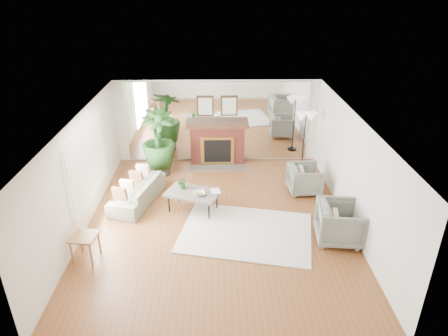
{
  "coord_description": "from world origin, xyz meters",
  "views": [
    {
      "loc": [
        0.01,
        -7.85,
        5.17
      ],
      "look_at": [
        0.15,
        0.6,
        1.1
      ],
      "focal_mm": 32.0,
      "sensor_mm": 36.0,
      "label": 1
    }
  ],
  "objects_px": {
    "coffee_table": "(193,194)",
    "sofa": "(138,192)",
    "armchair_back": "(305,179)",
    "potted_ficus": "(158,141)",
    "fireplace": "(217,143)",
    "armchair_front": "(340,223)",
    "side_table": "(84,240)",
    "floor_lamp": "(306,122)"
  },
  "relations": [
    {
      "from": "fireplace",
      "to": "side_table",
      "type": "xyz_separation_m",
      "value": [
        -2.65,
        -4.57,
        -0.19
      ]
    },
    {
      "from": "coffee_table",
      "to": "armchair_back",
      "type": "distance_m",
      "value": 3.02
    },
    {
      "from": "side_table",
      "to": "fireplace",
      "type": "bearing_deg",
      "value": 59.91
    },
    {
      "from": "side_table",
      "to": "potted_ficus",
      "type": "height_order",
      "value": "potted_ficus"
    },
    {
      "from": "coffee_table",
      "to": "sofa",
      "type": "bearing_deg",
      "value": 162.8
    },
    {
      "from": "armchair_front",
      "to": "potted_ficus",
      "type": "bearing_deg",
      "value": 58.62
    },
    {
      "from": "armchair_back",
      "to": "potted_ficus",
      "type": "relative_size",
      "value": 0.43
    },
    {
      "from": "armchair_front",
      "to": "coffee_table",
      "type": "bearing_deg",
      "value": 74.45
    },
    {
      "from": "armchair_back",
      "to": "potted_ficus",
      "type": "xyz_separation_m",
      "value": [
        -3.94,
        1.11,
        0.66
      ]
    },
    {
      "from": "floor_lamp",
      "to": "armchair_front",
      "type": "bearing_deg",
      "value": -87.58
    },
    {
      "from": "sofa",
      "to": "armchair_front",
      "type": "bearing_deg",
      "value": 84.85
    },
    {
      "from": "fireplace",
      "to": "potted_ficus",
      "type": "height_order",
      "value": "fireplace"
    },
    {
      "from": "armchair_back",
      "to": "floor_lamp",
      "type": "distance_m",
      "value": 1.7
    },
    {
      "from": "coffee_table",
      "to": "sofa",
      "type": "xyz_separation_m",
      "value": [
        -1.42,
        0.44,
        -0.18
      ]
    },
    {
      "from": "fireplace",
      "to": "sofa",
      "type": "xyz_separation_m",
      "value": [
        -2.02,
        -2.3,
        -0.38
      ]
    },
    {
      "from": "sofa",
      "to": "armchair_front",
      "type": "relative_size",
      "value": 2.03
    },
    {
      "from": "sofa",
      "to": "armchair_front",
      "type": "distance_m",
      "value": 4.93
    },
    {
      "from": "sofa",
      "to": "floor_lamp",
      "type": "xyz_separation_m",
      "value": [
        4.48,
        1.69,
        1.24
      ]
    },
    {
      "from": "fireplace",
      "to": "armchair_front",
      "type": "xyz_separation_m",
      "value": [
        2.6,
        -4.01,
        -0.23
      ]
    },
    {
      "from": "fireplace",
      "to": "sofa",
      "type": "distance_m",
      "value": 3.08
    },
    {
      "from": "side_table",
      "to": "potted_ficus",
      "type": "relative_size",
      "value": 0.29
    },
    {
      "from": "side_table",
      "to": "floor_lamp",
      "type": "xyz_separation_m",
      "value": [
        5.11,
        3.97,
        1.05
      ]
    },
    {
      "from": "coffee_table",
      "to": "sofa",
      "type": "relative_size",
      "value": 0.74
    },
    {
      "from": "fireplace",
      "to": "side_table",
      "type": "height_order",
      "value": "fireplace"
    },
    {
      "from": "armchair_back",
      "to": "floor_lamp",
      "type": "xyz_separation_m",
      "value": [
        0.17,
        1.25,
        1.15
      ]
    },
    {
      "from": "coffee_table",
      "to": "potted_ficus",
      "type": "height_order",
      "value": "potted_ficus"
    },
    {
      "from": "fireplace",
      "to": "potted_ficus",
      "type": "xyz_separation_m",
      "value": [
        -1.65,
        -0.74,
        0.38
      ]
    },
    {
      "from": "floor_lamp",
      "to": "fireplace",
      "type": "bearing_deg",
      "value": 166.15
    },
    {
      "from": "sofa",
      "to": "side_table",
      "type": "bearing_deg",
      "value": -0.28
    },
    {
      "from": "side_table",
      "to": "coffee_table",
      "type": "bearing_deg",
      "value": 41.94
    },
    {
      "from": "fireplace",
      "to": "sofa",
      "type": "relative_size",
      "value": 1.06
    },
    {
      "from": "side_table",
      "to": "floor_lamp",
      "type": "relative_size",
      "value": 0.32
    },
    {
      "from": "coffee_table",
      "to": "armchair_back",
      "type": "bearing_deg",
      "value": 16.92
    },
    {
      "from": "potted_ficus",
      "to": "fireplace",
      "type": "bearing_deg",
      "value": 24.18
    },
    {
      "from": "sofa",
      "to": "armchair_back",
      "type": "height_order",
      "value": "armchair_back"
    },
    {
      "from": "fireplace",
      "to": "armchair_front",
      "type": "bearing_deg",
      "value": -57.03
    },
    {
      "from": "armchair_back",
      "to": "floor_lamp",
      "type": "bearing_deg",
      "value": -10.23
    },
    {
      "from": "armchair_back",
      "to": "armchair_front",
      "type": "relative_size",
      "value": 0.87
    },
    {
      "from": "fireplace",
      "to": "armchair_back",
      "type": "xyz_separation_m",
      "value": [
        2.28,
        -1.86,
        -0.28
      ]
    },
    {
      "from": "armchair_back",
      "to": "potted_ficus",
      "type": "height_order",
      "value": "potted_ficus"
    },
    {
      "from": "fireplace",
      "to": "armchair_front",
      "type": "relative_size",
      "value": 2.15
    },
    {
      "from": "armchair_front",
      "to": "armchair_back",
      "type": "bearing_deg",
      "value": 14.47
    }
  ]
}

